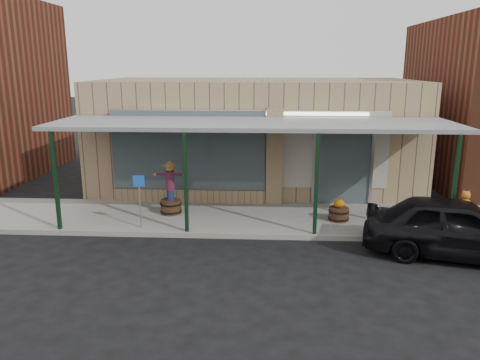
# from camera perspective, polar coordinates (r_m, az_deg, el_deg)

# --- Properties ---
(ground) EXTENTS (120.00, 120.00, 0.00)m
(ground) POSITION_cam_1_polar(r_m,az_deg,el_deg) (11.37, 0.88, -10.87)
(ground) COLOR black
(ground) RESTS_ON ground
(sidewalk) EXTENTS (40.00, 3.20, 0.15)m
(sidewalk) POSITION_cam_1_polar(r_m,az_deg,el_deg) (14.69, 1.44, -4.72)
(sidewalk) COLOR gray
(sidewalk) RESTS_ON ground
(storefront) EXTENTS (12.00, 6.25, 4.20)m
(storefront) POSITION_cam_1_polar(r_m,az_deg,el_deg) (18.68, 1.91, 5.66)
(storefront) COLOR #9F7B61
(storefront) RESTS_ON ground
(awning) EXTENTS (12.00, 3.00, 3.04)m
(awning) POSITION_cam_1_polar(r_m,az_deg,el_deg) (14.00, 1.51, 6.69)
(awning) COLOR slate
(awning) RESTS_ON ground
(block_buildings_near) EXTENTS (61.00, 8.00, 8.00)m
(block_buildings_near) POSITION_cam_1_polar(r_m,az_deg,el_deg) (19.61, 8.00, 10.84)
(block_buildings_near) COLOR brown
(block_buildings_near) RESTS_ON ground
(barrel_scarecrow) EXTENTS (1.00, 0.86, 1.71)m
(barrel_scarecrow) POSITION_cam_1_polar(r_m,az_deg,el_deg) (14.96, -8.46, -1.92)
(barrel_scarecrow) COLOR #432D1A
(barrel_scarecrow) RESTS_ON sidewalk
(barrel_pumpkin) EXTENTS (0.78, 0.78, 0.71)m
(barrel_pumpkin) POSITION_cam_1_polar(r_m,az_deg,el_deg) (14.53, 11.95, -3.88)
(barrel_pumpkin) COLOR #432D1A
(barrel_pumpkin) RESTS_ON sidewalk
(handicap_sign) EXTENTS (0.32, 0.06, 1.56)m
(handicap_sign) POSITION_cam_1_polar(r_m,az_deg,el_deg) (13.70, -12.17, -1.71)
(handicap_sign) COLOR gray
(handicap_sign) RESTS_ON sidewalk
(parked_sedan) EXTENTS (4.84, 2.86, 1.54)m
(parked_sedan) POSITION_cam_1_polar(r_m,az_deg,el_deg) (13.02, 24.93, -5.31)
(parked_sedan) COLOR black
(parked_sedan) RESTS_ON ground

